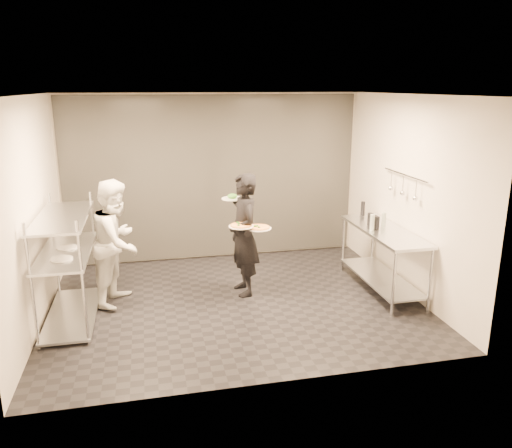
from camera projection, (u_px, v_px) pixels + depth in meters
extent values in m
cube|color=black|center=(235.00, 302.00, 6.94)|extent=(5.00, 4.00, 0.00)
cube|color=silver|center=(233.00, 95.00, 6.18)|extent=(5.00, 4.00, 0.00)
cube|color=beige|center=(214.00, 178.00, 8.44)|extent=(5.00, 0.00, 2.80)
cube|color=beige|center=(272.00, 252.00, 4.68)|extent=(5.00, 0.00, 2.80)
cube|color=beige|center=(31.00, 215.00, 6.04)|extent=(0.00, 4.00, 2.80)
cube|color=beige|center=(407.00, 196.00, 7.08)|extent=(0.00, 4.00, 2.80)
cube|color=silver|center=(214.00, 178.00, 8.41)|extent=(4.90, 0.04, 2.74)
cylinder|color=#B6B8BD|center=(32.00, 288.00, 5.51)|extent=(0.04, 0.04, 1.50)
cylinder|color=#B6B8BD|center=(54.00, 246.00, 6.96)|extent=(0.04, 0.04, 1.50)
cylinder|color=#B6B8BD|center=(83.00, 284.00, 5.62)|extent=(0.04, 0.04, 1.50)
cylinder|color=#B6B8BD|center=(95.00, 243.00, 7.07)|extent=(0.04, 0.04, 1.50)
cube|color=silver|center=(73.00, 314.00, 6.48)|extent=(0.60, 1.60, 0.03)
cube|color=silver|center=(66.00, 252.00, 6.25)|extent=(0.60, 1.60, 0.03)
cube|color=silver|center=(62.00, 217.00, 6.13)|extent=(0.60, 1.60, 0.03)
cylinder|color=white|center=(61.00, 259.00, 5.91)|extent=(0.26, 0.26, 0.01)
cylinder|color=white|center=(67.00, 247.00, 6.33)|extent=(0.26, 0.26, 0.01)
cylinder|color=#B6B8BD|center=(394.00, 284.00, 6.41)|extent=(0.04, 0.04, 0.90)
cylinder|color=#B6B8BD|center=(343.00, 244.00, 8.02)|extent=(0.04, 0.04, 0.90)
cylinder|color=#B6B8BD|center=(430.00, 281.00, 6.52)|extent=(0.04, 0.04, 0.90)
cylinder|color=#B6B8BD|center=(373.00, 242.00, 8.13)|extent=(0.04, 0.04, 0.90)
cube|color=silver|center=(381.00, 278.00, 7.34)|extent=(0.57, 1.71, 0.03)
cube|color=silver|center=(384.00, 231.00, 7.15)|extent=(0.60, 1.80, 0.04)
cylinder|color=#B6B8BD|center=(405.00, 175.00, 6.99)|extent=(0.02, 1.20, 0.02)
cylinder|color=#B6B8BD|center=(416.00, 189.00, 6.69)|extent=(0.01, 0.01, 0.22)
sphere|color=#B6B8BD|center=(415.00, 198.00, 6.73)|extent=(0.07, 0.07, 0.07)
cylinder|color=#B6B8BD|center=(403.00, 184.00, 7.02)|extent=(0.01, 0.01, 0.22)
sphere|color=#B6B8BD|center=(403.00, 193.00, 7.05)|extent=(0.07, 0.07, 0.07)
cylinder|color=#B6B8BD|center=(392.00, 180.00, 7.35)|extent=(0.01, 0.01, 0.22)
sphere|color=#B6B8BD|center=(391.00, 188.00, 7.38)|extent=(0.07, 0.07, 0.07)
imported|color=black|center=(244.00, 235.00, 7.04)|extent=(0.48, 0.68, 1.75)
imported|color=silver|center=(117.00, 242.00, 6.76)|extent=(0.90, 1.01, 1.72)
cylinder|color=white|center=(241.00, 226.00, 6.77)|extent=(0.34, 0.34, 0.01)
cylinder|color=#B07A3F|center=(241.00, 225.00, 6.77)|extent=(0.30, 0.30, 0.02)
cylinder|color=#CE581B|center=(241.00, 225.00, 6.77)|extent=(0.27, 0.27, 0.01)
sphere|color=#215814|center=(241.00, 224.00, 6.76)|extent=(0.04, 0.04, 0.04)
cylinder|color=white|center=(259.00, 228.00, 6.84)|extent=(0.35, 0.35, 0.01)
cylinder|color=#B07A3F|center=(259.00, 227.00, 6.84)|extent=(0.31, 0.31, 0.02)
cylinder|color=#CE581B|center=(259.00, 227.00, 6.83)|extent=(0.27, 0.27, 0.01)
sphere|color=#215814|center=(259.00, 226.00, 6.83)|extent=(0.04, 0.04, 0.04)
cylinder|color=white|center=(232.00, 199.00, 7.15)|extent=(0.31, 0.31, 0.01)
ellipsoid|color=#266619|center=(232.00, 196.00, 7.14)|extent=(0.13, 0.13, 0.07)
cube|color=black|center=(373.00, 221.00, 7.21)|extent=(0.06, 0.27, 0.19)
cylinder|color=gray|center=(372.00, 222.00, 7.07)|extent=(0.06, 0.06, 0.23)
cylinder|color=gray|center=(384.00, 219.00, 7.27)|extent=(0.06, 0.06, 0.21)
cylinder|color=black|center=(363.00, 209.00, 7.87)|extent=(0.07, 0.07, 0.22)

